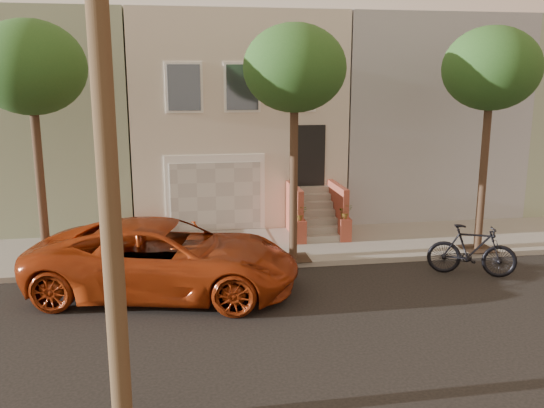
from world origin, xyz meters
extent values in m
plane|color=black|center=(0.00, 0.00, 0.00)|extent=(90.00, 90.00, 0.00)
cube|color=gray|center=(0.00, 5.35, 0.07)|extent=(40.00, 3.70, 0.15)
cube|color=beige|center=(0.00, 11.20, 3.65)|extent=(7.00, 8.00, 7.00)
cube|color=#91A282|center=(-6.80, 11.20, 3.65)|extent=(6.50, 8.00, 7.00)
cube|color=gray|center=(6.80, 11.20, 3.65)|extent=(6.50, 8.00, 7.00)
cube|color=white|center=(-0.90, 7.22, 1.40)|extent=(3.20, 0.12, 2.50)
cube|color=beige|center=(-0.90, 7.16, 1.30)|extent=(2.90, 0.06, 2.20)
cube|color=gray|center=(-0.90, 5.35, 0.16)|extent=(3.20, 3.70, 0.02)
cube|color=maroon|center=(-3.10, 6.90, 0.37)|extent=(1.40, 0.45, 0.44)
cube|color=black|center=(2.20, 7.17, 2.55)|extent=(1.00, 0.06, 2.00)
cube|color=#3F4751|center=(-1.80, 7.17, 4.75)|extent=(1.00, 0.06, 1.40)
cube|color=white|center=(-1.80, 7.19, 4.75)|extent=(1.15, 0.05, 1.55)
cube|color=#3F4751|center=(0.00, 7.17, 4.75)|extent=(1.00, 0.06, 1.40)
cube|color=white|center=(0.00, 7.19, 4.75)|extent=(1.15, 0.05, 1.55)
cube|color=#3F4751|center=(1.80, 7.17, 4.75)|extent=(1.00, 0.06, 1.40)
cube|color=white|center=(1.80, 7.19, 4.75)|extent=(1.15, 0.05, 1.55)
cube|color=gray|center=(2.20, 5.38, 0.25)|extent=(1.20, 0.28, 0.20)
cube|color=gray|center=(2.20, 5.66, 0.45)|extent=(1.20, 0.28, 0.20)
cube|color=gray|center=(2.20, 5.94, 0.65)|extent=(1.20, 0.28, 0.20)
cube|color=gray|center=(2.20, 6.22, 0.85)|extent=(1.20, 0.28, 0.20)
cube|color=gray|center=(2.20, 6.50, 1.05)|extent=(1.20, 0.28, 0.20)
cube|color=gray|center=(2.20, 6.78, 1.25)|extent=(1.20, 0.28, 0.20)
cube|color=gray|center=(2.20, 7.06, 1.45)|extent=(1.20, 0.28, 0.20)
cube|color=#994432|center=(1.50, 6.22, 0.95)|extent=(0.18, 1.96, 1.60)
cube|color=#994432|center=(2.90, 6.22, 0.95)|extent=(0.18, 1.96, 1.60)
cube|color=#994432|center=(1.50, 5.34, 0.50)|extent=(0.35, 0.35, 0.70)
imported|color=#1E4D1B|center=(1.50, 5.34, 1.07)|extent=(0.40, 0.35, 0.45)
cube|color=#994432|center=(2.90, 5.34, 0.50)|extent=(0.35, 0.35, 0.70)
imported|color=#1E4D1B|center=(2.90, 5.34, 1.07)|extent=(0.41, 0.35, 0.45)
cube|color=#2D2116|center=(-5.50, 3.90, 0.15)|extent=(0.90, 0.90, 0.02)
cylinder|color=#3C271B|center=(-5.50, 3.90, 2.25)|extent=(0.22, 0.22, 4.20)
ellipsoid|color=#1E4D1B|center=(-5.50, 3.90, 5.30)|extent=(2.70, 2.57, 2.29)
cube|color=#2D2116|center=(1.00, 3.90, 0.15)|extent=(0.90, 0.90, 0.02)
cylinder|color=#3C271B|center=(1.00, 3.90, 2.25)|extent=(0.22, 0.22, 4.20)
ellipsoid|color=#1E4D1B|center=(1.00, 3.90, 5.30)|extent=(2.70, 2.57, 2.29)
cube|color=#2D2116|center=(6.50, 3.90, 0.15)|extent=(0.90, 0.90, 0.02)
cylinder|color=#3C271B|center=(6.50, 3.90, 2.25)|extent=(0.22, 0.22, 4.20)
ellipsoid|color=#1E4D1B|center=(6.50, 3.90, 5.30)|extent=(2.70, 2.57, 2.29)
cylinder|color=#4C3523|center=(-3.00, -3.20, 5.00)|extent=(0.30, 0.30, 10.00)
imported|color=#95300F|center=(-2.44, 2.18, 0.88)|extent=(6.81, 4.23, 1.76)
imported|color=black|center=(5.39, 2.20, 0.67)|extent=(2.30, 1.52, 1.35)
camera|label=1|loc=(-2.05, -11.15, 5.09)|focal=38.17mm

